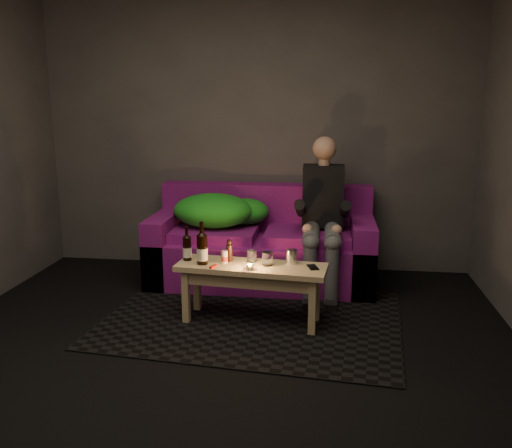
{
  "coord_description": "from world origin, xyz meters",
  "views": [
    {
      "loc": [
        0.66,
        -2.8,
        1.61
      ],
      "look_at": [
        0.1,
        1.47,
        0.6
      ],
      "focal_mm": 38.0,
      "sensor_mm": 36.0,
      "label": 1
    }
  ],
  "objects_px": {
    "beer_bottle_a": "(187,248)",
    "person": "(323,213)",
    "beer_bottle_b": "(202,249)",
    "sofa": "(262,248)",
    "steel_cup": "(291,257)",
    "coffee_table": "(251,275)"
  },
  "relations": [
    {
      "from": "coffee_table",
      "to": "beer_bottle_b",
      "type": "height_order",
      "value": "beer_bottle_b"
    },
    {
      "from": "person",
      "to": "steel_cup",
      "type": "distance_m",
      "value": 0.78
    },
    {
      "from": "beer_bottle_b",
      "to": "sofa",
      "type": "bearing_deg",
      "value": 71.82
    },
    {
      "from": "beer_bottle_a",
      "to": "steel_cup",
      "type": "xyz_separation_m",
      "value": [
        0.76,
        0.01,
        -0.04
      ]
    },
    {
      "from": "sofa",
      "to": "beer_bottle_b",
      "type": "distance_m",
      "value": 1.06
    },
    {
      "from": "coffee_table",
      "to": "steel_cup",
      "type": "height_order",
      "value": "steel_cup"
    },
    {
      "from": "beer_bottle_a",
      "to": "person",
      "type": "bearing_deg",
      "value": 37.1
    },
    {
      "from": "sofa",
      "to": "beer_bottle_a",
      "type": "xyz_separation_m",
      "value": [
        -0.45,
        -0.89,
        0.23
      ]
    },
    {
      "from": "sofa",
      "to": "beer_bottle_b",
      "type": "height_order",
      "value": "sofa"
    },
    {
      "from": "coffee_table",
      "to": "person",
      "type": "bearing_deg",
      "value": 58.09
    },
    {
      "from": "sofa",
      "to": "steel_cup",
      "type": "bearing_deg",
      "value": -70.56
    },
    {
      "from": "beer_bottle_b",
      "to": "person",
      "type": "bearing_deg",
      "value": 44.09
    },
    {
      "from": "coffee_table",
      "to": "steel_cup",
      "type": "distance_m",
      "value": 0.32
    },
    {
      "from": "steel_cup",
      "to": "beer_bottle_b",
      "type": "bearing_deg",
      "value": -172.12
    },
    {
      "from": "sofa",
      "to": "coffee_table",
      "type": "bearing_deg",
      "value": -88.07
    },
    {
      "from": "sofa",
      "to": "person",
      "type": "relative_size",
      "value": 1.5
    },
    {
      "from": "person",
      "to": "coffee_table",
      "type": "relative_size",
      "value": 1.17
    },
    {
      "from": "person",
      "to": "beer_bottle_a",
      "type": "bearing_deg",
      "value": -142.9
    },
    {
      "from": "person",
      "to": "beer_bottle_a",
      "type": "distance_m",
      "value": 1.23
    },
    {
      "from": "coffee_table",
      "to": "steel_cup",
      "type": "bearing_deg",
      "value": 12.11
    },
    {
      "from": "coffee_table",
      "to": "beer_bottle_a",
      "type": "distance_m",
      "value": 0.52
    },
    {
      "from": "person",
      "to": "beer_bottle_b",
      "type": "height_order",
      "value": "person"
    }
  ]
}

